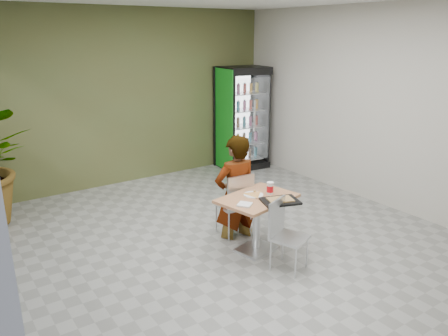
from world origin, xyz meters
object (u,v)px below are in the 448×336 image
(chair_near, at_px, (283,229))
(soda_cup, at_px, (270,188))
(dining_table, at_px, (257,213))
(beverage_fridge, at_px, (243,118))
(chair_far, at_px, (237,200))
(cafeteria_tray, at_px, (280,201))
(seated_woman, at_px, (235,197))

(chair_near, distance_m, soda_cup, 0.63)
(dining_table, bearing_deg, beverage_fridge, 55.98)
(dining_table, height_order, beverage_fridge, beverage_fridge)
(soda_cup, xyz_separation_m, beverage_fridge, (1.91, 3.14, 0.22))
(chair_far, distance_m, cafeteria_tray, 0.81)
(seated_woman, bearing_deg, chair_far, 85.65)
(dining_table, bearing_deg, chair_far, 86.08)
(dining_table, relative_size, beverage_fridge, 0.52)
(chair_near, bearing_deg, cafeteria_tray, 37.10)
(cafeteria_tray, bearing_deg, soda_cup, 74.62)
(dining_table, bearing_deg, seated_woman, 85.67)
(seated_woman, distance_m, beverage_fridge, 3.37)
(dining_table, relative_size, seated_woman, 0.62)
(soda_cup, bearing_deg, chair_near, -112.57)
(dining_table, bearing_deg, soda_cup, -0.86)
(cafeteria_tray, height_order, beverage_fridge, beverage_fridge)
(soda_cup, bearing_deg, seated_woman, 107.29)
(dining_table, relative_size, chair_far, 1.16)
(beverage_fridge, bearing_deg, dining_table, -117.68)
(seated_woman, relative_size, soda_cup, 10.86)
(chair_near, height_order, soda_cup, soda_cup)
(chair_far, distance_m, beverage_fridge, 3.42)
(cafeteria_tray, relative_size, beverage_fridge, 0.21)
(chair_near, bearing_deg, chair_far, 66.18)
(seated_woman, height_order, soda_cup, seated_woman)
(chair_far, height_order, cafeteria_tray, chair_far)
(seated_woman, distance_m, cafeteria_tray, 0.84)
(soda_cup, bearing_deg, dining_table, 179.14)
(chair_far, bearing_deg, beverage_fridge, -123.97)
(chair_far, bearing_deg, cafeteria_tray, 100.96)
(chair_near, xyz_separation_m, seated_woman, (0.04, 1.03, 0.07))
(beverage_fridge, bearing_deg, cafeteria_tray, -113.82)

